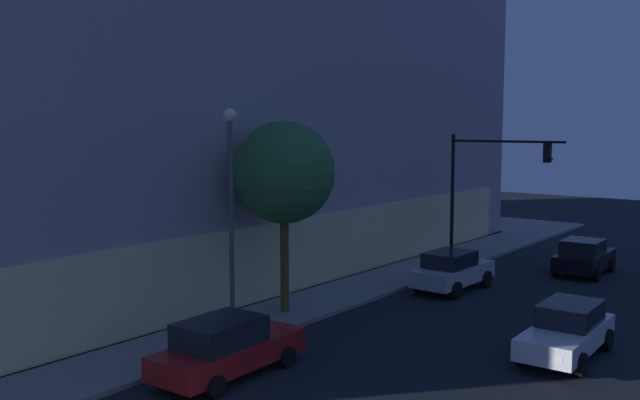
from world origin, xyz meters
The scene contains 8 objects.
modern_building centered at (13.99, 21.72, 9.86)m, with size 38.68×24.49×19.89m.
traffic_light_far_corner centered at (22.35, 5.78, 4.55)m, with size 0.64×5.52×6.43m.
street_lamp_sidewalk centered at (6.75, 7.51, 4.86)m, with size 0.44×0.44×7.43m.
sidewalk_tree centered at (9.90, 7.94, 5.29)m, with size 3.75×3.75×7.04m.
car_red centered at (4.06, 5.05, 0.84)m, with size 4.82×2.17×1.69m.
car_white centered at (11.66, -1.92, 0.82)m, with size 4.64×2.07×1.63m.
car_silver centered at (17.25, 4.87, 0.87)m, with size 4.39×2.07×1.70m.
car_black centered at (24.01, 1.50, 0.83)m, with size 4.20×2.20×1.67m.
Camera 1 is at (-9.43, -8.86, 7.09)m, focal length 39.53 mm.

